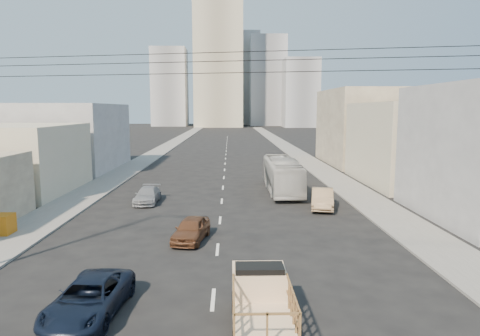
{
  "coord_description": "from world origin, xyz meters",
  "views": [
    {
      "loc": [
        0.68,
        -13.8,
        7.34
      ],
      "look_at": [
        1.34,
        14.15,
        3.5
      ],
      "focal_mm": 32.0,
      "sensor_mm": 36.0,
      "label": 1
    }
  ],
  "objects_px": {
    "sedan_brown": "(191,229)",
    "flatbed_pickup": "(261,298)",
    "navy_pickup": "(89,298)",
    "city_bus": "(282,175)",
    "sedan_tan": "(322,199)",
    "sedan_grey": "(147,195)"
  },
  "relations": [
    {
      "from": "sedan_brown",
      "to": "flatbed_pickup",
      "type": "bearing_deg",
      "value": -61.29
    },
    {
      "from": "flatbed_pickup",
      "to": "navy_pickup",
      "type": "height_order",
      "value": "flatbed_pickup"
    },
    {
      "from": "flatbed_pickup",
      "to": "city_bus",
      "type": "xyz_separation_m",
      "value": [
        3.65,
        24.26,
        0.42
      ]
    },
    {
      "from": "sedan_brown",
      "to": "sedan_tan",
      "type": "xyz_separation_m",
      "value": [
        9.09,
        7.72,
        0.08
      ]
    },
    {
      "from": "sedan_grey",
      "to": "navy_pickup",
      "type": "bearing_deg",
      "value": -85.83
    },
    {
      "from": "city_bus",
      "to": "sedan_grey",
      "type": "bearing_deg",
      "value": -158.31
    },
    {
      "from": "navy_pickup",
      "to": "sedan_brown",
      "type": "bearing_deg",
      "value": 76.05
    },
    {
      "from": "sedan_brown",
      "to": "city_bus",
      "type": "bearing_deg",
      "value": 75.14
    },
    {
      "from": "sedan_tan",
      "to": "sedan_grey",
      "type": "relative_size",
      "value": 1.06
    },
    {
      "from": "city_bus",
      "to": "sedan_brown",
      "type": "xyz_separation_m",
      "value": [
        -6.87,
        -14.41,
        -0.86
      ]
    },
    {
      "from": "flatbed_pickup",
      "to": "sedan_brown",
      "type": "xyz_separation_m",
      "value": [
        -3.22,
        9.85,
        -0.43
      ]
    },
    {
      "from": "navy_pickup",
      "to": "city_bus",
      "type": "bearing_deg",
      "value": 71.27
    },
    {
      "from": "city_bus",
      "to": "sedan_grey",
      "type": "relative_size",
      "value": 2.58
    },
    {
      "from": "flatbed_pickup",
      "to": "sedan_grey",
      "type": "distance_m",
      "value": 21.19
    },
    {
      "from": "flatbed_pickup",
      "to": "city_bus",
      "type": "distance_m",
      "value": 24.54
    },
    {
      "from": "city_bus",
      "to": "sedan_brown",
      "type": "bearing_deg",
      "value": -115.56
    },
    {
      "from": "navy_pickup",
      "to": "sedan_tan",
      "type": "bearing_deg",
      "value": 58.14
    },
    {
      "from": "sedan_brown",
      "to": "sedan_tan",
      "type": "bearing_deg",
      "value": 50.98
    },
    {
      "from": "sedan_brown",
      "to": "sedan_tan",
      "type": "distance_m",
      "value": 11.92
    },
    {
      "from": "flatbed_pickup",
      "to": "sedan_brown",
      "type": "height_order",
      "value": "flatbed_pickup"
    },
    {
      "from": "flatbed_pickup",
      "to": "sedan_tan",
      "type": "xyz_separation_m",
      "value": [
        5.87,
        17.58,
        -0.36
      ]
    },
    {
      "from": "navy_pickup",
      "to": "sedan_grey",
      "type": "xyz_separation_m",
      "value": [
        -1.5,
        18.73,
        -0.05
      ]
    }
  ]
}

